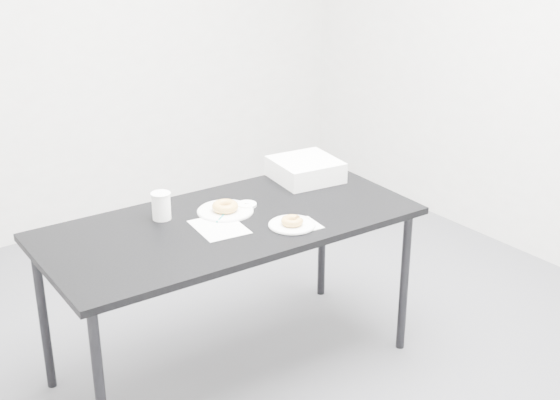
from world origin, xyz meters
TOP-DOWN VIEW (x-y plane):
  - floor at (0.00, 0.00)m, footprint 4.00×4.00m
  - wall_back at (0.00, 2.00)m, footprint 4.00×0.02m
  - wall_right at (2.00, 0.00)m, footprint 0.02×4.00m
  - table at (-0.18, 0.01)m, footprint 1.73×0.87m
  - scorecard at (-0.26, -0.03)m, footprint 0.23×0.28m
  - logo_patch at (-0.18, 0.06)m, footprint 0.05×0.05m
  - pen at (-0.20, 0.05)m, footprint 0.10×0.08m
  - napkin at (0.05, -0.23)m, footprint 0.16×0.16m
  - plate_near at (0.01, -0.21)m, footprint 0.21×0.21m
  - donut_near at (0.01, -0.21)m, footprint 0.12×0.12m
  - plate_far at (-0.14, 0.10)m, footprint 0.26×0.26m
  - donut_far at (-0.14, 0.10)m, footprint 0.14×0.14m
  - coffee_cup at (-0.42, 0.20)m, footprint 0.08×0.08m
  - cup_lid at (-0.03, 0.10)m, footprint 0.09×0.09m
  - bakery_box at (0.42, 0.21)m, footprint 0.35×0.35m

SIDE VIEW (x-z plane):
  - floor at x=0.00m, z-range 0.00..0.00m
  - table at x=-0.18m, z-range 0.33..1.10m
  - scorecard at x=-0.26m, z-range 0.78..0.78m
  - napkin at x=0.05m, z-range 0.78..0.78m
  - logo_patch at x=-0.18m, z-range 0.78..0.78m
  - plate_far at x=-0.14m, z-range 0.78..0.78m
  - plate_near at x=0.01m, z-range 0.78..0.78m
  - pen at x=-0.20m, z-range 0.78..0.79m
  - cup_lid at x=-0.03m, z-range 0.78..0.79m
  - donut_near at x=0.01m, z-range 0.78..0.82m
  - donut_far at x=-0.14m, z-range 0.78..0.82m
  - bakery_box at x=0.42m, z-range 0.78..0.88m
  - coffee_cup at x=-0.42m, z-range 0.78..0.90m
  - wall_back at x=0.00m, z-range 0.00..2.70m
  - wall_right at x=2.00m, z-range 0.00..2.70m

